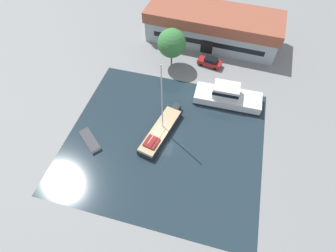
{
  "coord_description": "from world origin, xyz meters",
  "views": [
    {
      "loc": [
        6.29,
        -21.46,
        33.56
      ],
      "look_at": [
        0.0,
        2.0,
        1.0
      ],
      "focal_mm": 28.0,
      "sensor_mm": 36.0,
      "label": 1
    }
  ],
  "objects_px": {
    "warehouse_building": "(213,26)",
    "motor_cruiser": "(227,96)",
    "small_dinghy": "(90,140)",
    "parked_car": "(210,62)",
    "sailboat_moored": "(161,131)",
    "quay_tree_near_building": "(172,43)"
  },
  "relations": [
    {
      "from": "parked_car",
      "to": "motor_cruiser",
      "type": "distance_m",
      "value": 9.55
    },
    {
      "from": "motor_cruiser",
      "to": "quay_tree_near_building",
      "type": "bearing_deg",
      "value": 58.45
    },
    {
      "from": "motor_cruiser",
      "to": "small_dinghy",
      "type": "height_order",
      "value": "motor_cruiser"
    },
    {
      "from": "warehouse_building",
      "to": "parked_car",
      "type": "height_order",
      "value": "warehouse_building"
    },
    {
      "from": "warehouse_building",
      "to": "motor_cruiser",
      "type": "xyz_separation_m",
      "value": [
        5.4,
        -16.72,
        -1.91
      ]
    },
    {
      "from": "sailboat_moored",
      "to": "small_dinghy",
      "type": "bearing_deg",
      "value": -144.02
    },
    {
      "from": "quay_tree_near_building",
      "to": "small_dinghy",
      "type": "distance_m",
      "value": 22.3
    },
    {
      "from": "quay_tree_near_building",
      "to": "warehouse_building",
      "type": "bearing_deg",
      "value": 58.44
    },
    {
      "from": "parked_car",
      "to": "motor_cruiser",
      "type": "relative_size",
      "value": 0.42
    },
    {
      "from": "warehouse_building",
      "to": "sailboat_moored",
      "type": "xyz_separation_m",
      "value": [
        -3.54,
        -26.06,
        -2.52
      ]
    },
    {
      "from": "parked_car",
      "to": "quay_tree_near_building",
      "type": "bearing_deg",
      "value": 112.58
    },
    {
      "from": "warehouse_building",
      "to": "sailboat_moored",
      "type": "relative_size",
      "value": 2.05
    },
    {
      "from": "parked_car",
      "to": "motor_cruiser",
      "type": "xyz_separation_m",
      "value": [
        4.29,
        -8.52,
        0.39
      ]
    },
    {
      "from": "sailboat_moored",
      "to": "parked_car",
      "type": "bearing_deg",
      "value": 88.08
    },
    {
      "from": "warehouse_building",
      "to": "small_dinghy",
      "type": "bearing_deg",
      "value": -111.12
    },
    {
      "from": "quay_tree_near_building",
      "to": "sailboat_moored",
      "type": "distance_m",
      "value": 16.91
    },
    {
      "from": "warehouse_building",
      "to": "parked_car",
      "type": "distance_m",
      "value": 8.58
    },
    {
      "from": "warehouse_building",
      "to": "quay_tree_near_building",
      "type": "height_order",
      "value": "quay_tree_near_building"
    },
    {
      "from": "small_dinghy",
      "to": "sailboat_moored",
      "type": "bearing_deg",
      "value": -26.7
    },
    {
      "from": "parked_car",
      "to": "sailboat_moored",
      "type": "distance_m",
      "value": 18.46
    },
    {
      "from": "warehouse_building",
      "to": "parked_car",
      "type": "xyz_separation_m",
      "value": [
        1.11,
        -8.2,
        -2.31
      ]
    },
    {
      "from": "warehouse_building",
      "to": "small_dinghy",
      "type": "relative_size",
      "value": 6.02
    }
  ]
}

